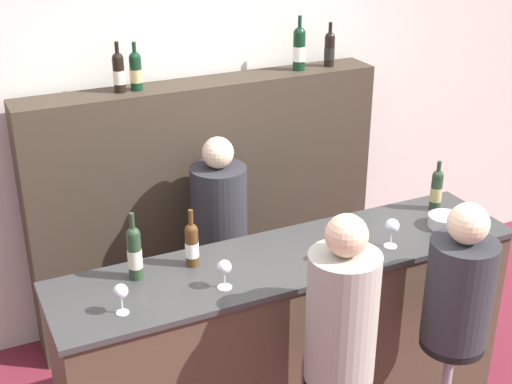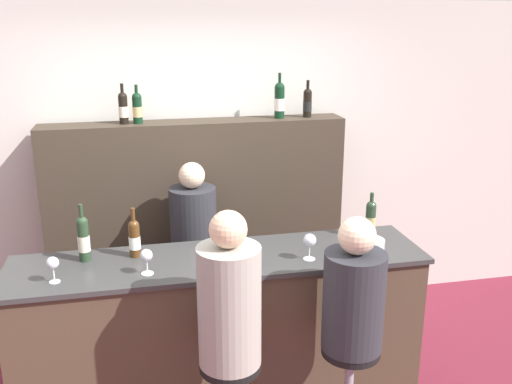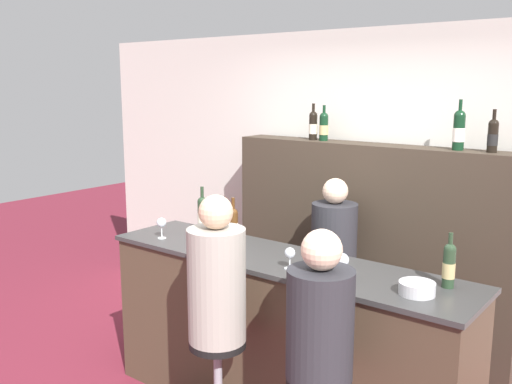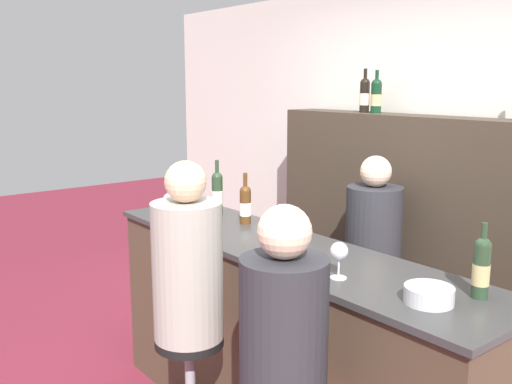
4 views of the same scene
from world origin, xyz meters
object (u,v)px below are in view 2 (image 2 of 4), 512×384
wine_glass_1 (146,256)px  bartender (195,266)px  wine_bottle_backbar_1 (137,108)px  wine_bottle_backbar_2 (279,100)px  guest_seated_left (229,300)px  wine_bottle_counter_1 (134,238)px  wine_bottle_counter_0 (83,238)px  bar_stool_right (349,374)px  wine_glass_0 (53,264)px  metal_bowl (369,244)px  wine_bottle_counter_2 (371,218)px  wine_glass_2 (252,250)px  wine_glass_3 (310,241)px  wine_bottle_backbar_0 (123,108)px  guest_seated_right (354,294)px  wine_bottle_backbar_3 (307,102)px

wine_glass_1 → bartender: size_ratio=0.10×
wine_bottle_backbar_1 → wine_bottle_backbar_2: 1.09m
guest_seated_left → wine_bottle_counter_1: bearing=123.7°
wine_bottle_counter_0 → wine_bottle_backbar_2: bearing=36.0°
bar_stool_right → wine_glass_1: bearing=158.7°
wine_bottle_backbar_2 → wine_glass_0: (-1.60, -1.33, -0.65)m
wine_bottle_counter_1 → metal_bowl: bearing=-8.1°
wine_bottle_counter_1 → wine_bottle_counter_0: bearing=180.0°
wine_bottle_backbar_1 → wine_glass_0: 1.55m
wine_bottle_counter_2 → wine_glass_0: wine_bottle_counter_2 is taller
wine_glass_2 → wine_glass_0: bearing=180.0°
wine_bottle_counter_0 → bartender: 1.12m
wine_bottle_backbar_1 → bartender: bearing=-48.4°
wine_bottle_counter_0 → wine_bottle_counter_1: wine_bottle_counter_0 is taller
wine_glass_0 → wine_glass_3: size_ratio=0.92×
wine_bottle_backbar_2 → wine_glass_3: (-0.15, -1.33, -0.65)m
wine_bottle_counter_2 → bartender: (-1.09, 0.67, -0.53)m
guest_seated_left → bartender: bearing=91.6°
wine_glass_0 → wine_bottle_counter_1: bearing=31.5°
wine_bottle_counter_1 → wine_bottle_backbar_1: (0.07, 1.06, 0.62)m
wine_bottle_counter_0 → wine_bottle_backbar_1: bearing=71.0°
wine_bottle_backbar_0 → guest_seated_right: 2.23m
wine_bottle_counter_0 → metal_bowl: bearing=-6.8°
wine_glass_2 → bar_stool_right: bearing=-41.6°
metal_bowl → bar_stool_right: bearing=-120.9°
bartender → wine_glass_0: bearing=-132.5°
wine_bottle_counter_2 → wine_glass_2: size_ratio=2.32×
metal_bowl → guest_seated_right: 0.57m
wine_bottle_counter_1 → wine_glass_0: (-0.44, -0.27, -0.01)m
wine_glass_1 → bartender: bartender is taller
wine_bottle_backbar_1 → wine_glass_3: wine_bottle_backbar_1 is taller
guest_seated_left → wine_glass_1: bearing=133.5°
wine_glass_2 → wine_bottle_backbar_3: bearing=61.2°
wine_glass_2 → bartender: bartender is taller
wine_bottle_backbar_2 → wine_bottle_counter_2: bearing=-71.8°
wine_bottle_backbar_0 → wine_bottle_backbar_2: 1.19m
wine_glass_1 → wine_glass_2: bearing=-0.0°
wine_bottle_counter_1 → wine_glass_2: wine_bottle_counter_1 is taller
wine_bottle_backbar_2 → wine_glass_3: size_ratio=2.18×
wine_bottle_backbar_1 → wine_glass_3: 1.74m
wine_glass_1 → guest_seated_right: 1.16m
wine_bottle_counter_2 → wine_bottle_backbar_3: size_ratio=1.04×
wine_bottle_counter_0 → bar_stool_right: bearing=-25.7°
wine_glass_3 → wine_bottle_backbar_0: bearing=128.1°
wine_bottle_counter_2 → bar_stool_right: wine_bottle_counter_2 is taller
wine_bottle_backbar_0 → wine_bottle_backbar_3: 1.42m
wine_bottle_backbar_1 → guest_seated_left: wine_bottle_backbar_1 is taller
wine_bottle_backbar_2 → wine_glass_0: size_ratio=2.37×
wine_glass_1 → guest_seated_left: (0.40, -0.42, -0.10)m
bar_stool_right → guest_seated_right: bearing=180.0°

